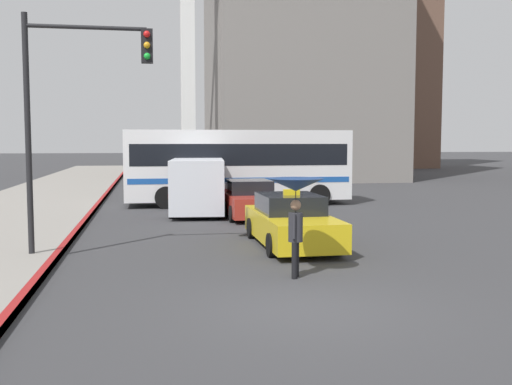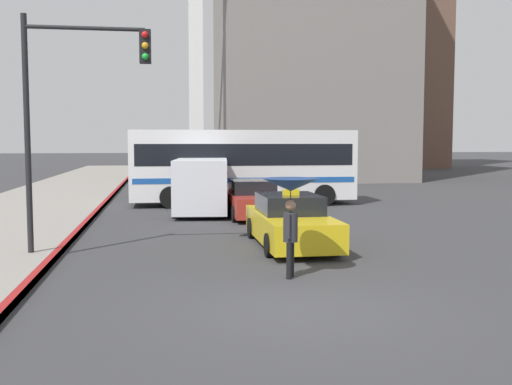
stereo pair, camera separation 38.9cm
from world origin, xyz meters
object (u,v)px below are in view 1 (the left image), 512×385
Objects in this scene: sedan_red at (250,200)px; traffic_light at (77,92)px; ambulance_van at (198,183)px; city_bus at (237,164)px; pedestrian_with_umbrella at (296,195)px; monument_cross at (187,15)px; taxi at (291,222)px.

traffic_light is at bearing 53.68° from sedan_red.
ambulance_van is 0.89× the size of traffic_light.
city_bus reaches higher than pedestrian_with_umbrella.
sedan_red is 0.22× the size of monument_cross.
monument_cross reaches higher than traffic_light.
sedan_red is at bearing -89.39° from taxi.
sedan_red is at bearing 53.68° from traffic_light.
taxi is at bearing -87.23° from monument_cross.
pedestrian_with_umbrella is at bearing -3.72° from city_bus.
sedan_red is at bearing 19.66° from pedestrian_with_umbrella.
city_bus is at bearing -92.76° from sedan_red.
traffic_light is (-5.48, -0.93, 3.37)m from taxi.
sedan_red is 0.43× the size of city_bus.
taxi is 6.42m from sedan_red.
city_bus is 14.89m from pedestrian_with_umbrella.
city_bus is 13.41m from traffic_light.
traffic_light reaches higher than taxi.
traffic_light is at bearing -99.68° from monument_cross.
monument_cross is (-1.11, 17.87, 10.52)m from sedan_red.
taxi is 0.48× the size of city_bus.
city_bus reaches higher than taxi.
ambulance_van is at bearing -38.93° from sedan_red.
taxi is 0.24× the size of monument_cross.
sedan_red is 0.75× the size of traffic_light.
taxi is 0.92× the size of ambulance_van.
taxi is 2.29× the size of pedestrian_with_umbrella.
city_bus reaches higher than ambulance_van.
taxi is 11.11m from city_bus.
pedestrian_with_umbrella is at bearing -31.78° from traffic_light.
ambulance_van reaches higher than sedan_red.
taxi is 0.82× the size of traffic_light.
traffic_light is 26.57m from monument_cross.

